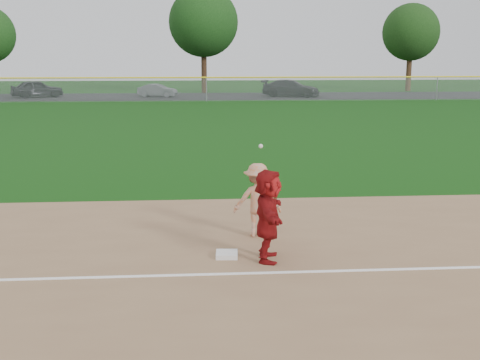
{
  "coord_description": "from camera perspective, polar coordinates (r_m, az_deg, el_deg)",
  "views": [
    {
      "loc": [
        -0.94,
        -11.24,
        4.0
      ],
      "look_at": [
        0.0,
        1.5,
        1.3
      ],
      "focal_mm": 45.0,
      "sensor_mm": 36.0,
      "label": 1
    }
  ],
  "objects": [
    {
      "name": "foul_line",
      "position": [
        11.21,
        0.88,
        -8.83
      ],
      "size": [
        60.0,
        0.1,
        0.01
      ],
      "primitive_type": "cube",
      "color": "white",
      "rests_on": "infield_dirt"
    },
    {
      "name": "parking_asphalt",
      "position": [
        57.39,
        -3.31,
        7.93
      ],
      "size": [
        120.0,
        10.0,
        0.01
      ],
      "primitive_type": "cube",
      "color": "black",
      "rests_on": "ground"
    },
    {
      "name": "car_left",
      "position": [
        58.89,
        -18.69,
        8.2
      ],
      "size": [
        4.99,
        3.56,
        1.58
      ],
      "primitive_type": "imported",
      "rotation": [
        0.0,
        0.0,
        1.98
      ],
      "color": "black",
      "rests_on": "parking_asphalt"
    },
    {
      "name": "tree_2",
      "position": [
        62.82,
        -3.48,
        14.71
      ],
      "size": [
        7.0,
        7.0,
        10.58
      ],
      "color": "#311E12",
      "rests_on": "ground"
    },
    {
      "name": "first_base",
      "position": [
        12.08,
        -1.26,
        -7.07
      ],
      "size": [
        0.46,
        0.46,
        0.1
      ],
      "primitive_type": "cube",
      "rotation": [
        0.0,
        0.0,
        -0.06
      ],
      "color": "silver",
      "rests_on": "infield_dirt"
    },
    {
      "name": "tree_3",
      "position": [
        68.06,
        15.91,
        13.32
      ],
      "size": [
        6.0,
        6.0,
        9.19
      ],
      "color": "#3B2615",
      "rests_on": "ground"
    },
    {
      "name": "car_mid",
      "position": [
        56.91,
        -7.83,
        8.41
      ],
      "size": [
        3.8,
        2.08,
        1.19
      ],
      "primitive_type": "imported",
      "rotation": [
        0.0,
        0.0,
        1.33
      ],
      "color": "#53555A",
      "rests_on": "parking_asphalt"
    },
    {
      "name": "first_base_play",
      "position": [
        13.22,
        1.66,
        -1.91
      ],
      "size": [
        1.08,
        1.23,
        2.19
      ],
      "color": "#A4A4A6",
      "rests_on": "infield_dirt"
    },
    {
      "name": "outfield_fence",
      "position": [
        51.29,
        -3.22,
        9.64
      ],
      "size": [
        110.0,
        0.12,
        110.0
      ],
      "color": "#999EA0",
      "rests_on": "ground"
    },
    {
      "name": "car_right",
      "position": [
        56.95,
        4.85,
        8.67
      ],
      "size": [
        5.78,
        3.75,
        1.56
      ],
      "primitive_type": "imported",
      "rotation": [
        0.0,
        0.0,
        1.25
      ],
      "color": "black",
      "rests_on": "parking_asphalt"
    },
    {
      "name": "base_runner",
      "position": [
        11.67,
        2.68,
        -3.35
      ],
      "size": [
        0.74,
        1.73,
        1.81
      ],
      "primitive_type": "imported",
      "rotation": [
        0.0,
        0.0,
        1.45
      ],
      "color": "maroon",
      "rests_on": "infield_dirt"
    },
    {
      "name": "ground",
      "position": [
        11.97,
        0.53,
        -7.59
      ],
      "size": [
        160.0,
        160.0,
        0.0
      ],
      "primitive_type": "plane",
      "color": "#0F3D0B",
      "rests_on": "ground"
    }
  ]
}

